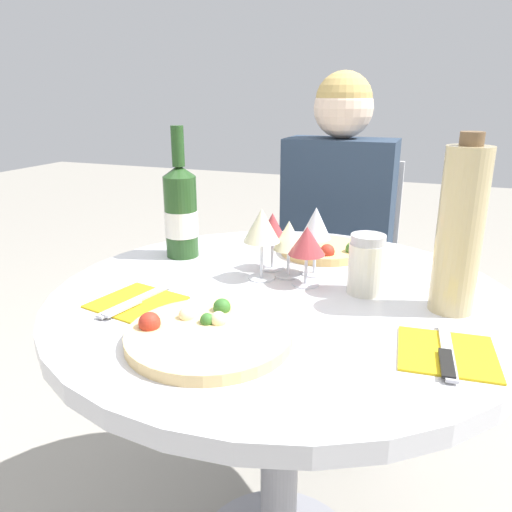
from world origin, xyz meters
TOP-DOWN VIEW (x-y plane):
  - dining_table at (0.00, 0.00)m, footprint 0.96×0.96m
  - chair_behind_diner at (-0.05, 0.84)m, footprint 0.39×0.39m
  - seated_diner at (-0.05, 0.70)m, footprint 0.37×0.41m
  - pizza_large at (-0.05, -0.25)m, footprint 0.28×0.28m
  - pizza_small_far at (0.01, 0.28)m, footprint 0.22×0.22m
  - wine_bottle at (-0.31, 0.14)m, footprint 0.08×0.08m
  - tall_carafe at (0.33, 0.03)m, footprint 0.08×0.08m
  - sugar_shaker at (0.16, 0.06)m, footprint 0.08×0.08m
  - wine_glass_center at (-0.02, 0.09)m, footprint 0.07×0.07m
  - wine_glass_front_right at (0.03, 0.06)m, footprint 0.08×0.08m
  - wine_glass_back_left at (-0.07, 0.13)m, footprint 0.07×0.07m
  - wine_glass_front_left at (-0.07, 0.06)m, footprint 0.08×0.08m
  - wine_glass_back_right at (0.03, 0.13)m, footprint 0.07×0.07m
  - place_setting_left at (-0.25, -0.16)m, footprint 0.18×0.19m
  - place_setting_right at (0.33, -0.16)m, footprint 0.16×0.19m

SIDE VIEW (x-z plane):
  - chair_behind_diner at x=-0.05m, z-range 0.00..0.90m
  - seated_diner at x=-0.05m, z-range -0.05..1.16m
  - dining_table at x=0.00m, z-range 0.24..0.98m
  - place_setting_left at x=-0.25m, z-range 0.74..0.75m
  - place_setting_right at x=0.33m, z-range 0.74..0.75m
  - pizza_large at x=-0.05m, z-range 0.73..0.78m
  - pizza_small_far at x=0.01m, z-range 0.73..0.78m
  - sugar_shaker at x=0.16m, z-range 0.74..0.87m
  - wine_glass_center at x=-0.02m, z-range 0.77..0.90m
  - wine_glass_front_right at x=0.03m, z-range 0.78..0.91m
  - wine_glass_back_left at x=-0.07m, z-range 0.77..0.91m
  - wine_bottle at x=-0.31m, z-range 0.70..1.02m
  - wine_glass_back_right at x=0.03m, z-range 0.78..0.94m
  - wine_glass_front_left at x=-0.07m, z-range 0.78..0.94m
  - tall_carafe at x=0.33m, z-range 0.73..1.07m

